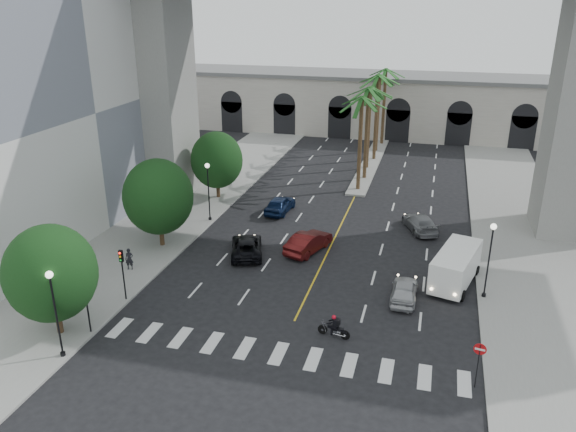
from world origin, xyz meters
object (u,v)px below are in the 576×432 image
object	(u,v)px
traffic_signal_near	(86,296)
car_e	(280,204)
traffic_signal_far	(122,266)
pedestrian_a	(129,259)
cargo_van	(456,266)
do_not_enter_sign	(479,356)
car_c	(247,246)
car_d	(420,223)
lamp_post_right	(490,254)
pedestrian_b	(82,266)
car_b	(309,242)
lamp_post_left_near	(55,307)
lamp_post_left_far	(208,187)
car_a	(404,290)
motorcycle_rider	(335,327)

from	to	relation	value
traffic_signal_near	car_e	bearing A→B (deg)	76.70
traffic_signal_far	pedestrian_a	world-z (taller)	traffic_signal_far
cargo_van	do_not_enter_sign	distance (m)	11.23
traffic_signal_far	traffic_signal_near	bearing A→B (deg)	-90.00
traffic_signal_near	car_c	xyz separation A→B (m)	(5.32, 12.82, -1.82)
car_d	do_not_enter_sign	xyz separation A→B (m)	(3.80, -20.42, 1.19)
lamp_post_right	pedestrian_b	distance (m)	27.69
pedestrian_b	car_b	bearing A→B (deg)	63.57
lamp_post_left_near	lamp_post_left_far	size ratio (longest dim) A/B	1.00
car_a	car_b	world-z (taller)	car_b
car_d	pedestrian_b	world-z (taller)	pedestrian_b
lamp_post_left_far	car_d	bearing A→B (deg)	8.69
car_e	do_not_enter_sign	distance (m)	27.12
traffic_signal_far	car_a	bearing A→B (deg)	15.64
lamp_post_left_near	motorcycle_rider	xyz separation A→B (m)	(14.12, 5.96, -2.57)
lamp_post_right	cargo_van	bearing A→B (deg)	141.57
car_a	lamp_post_left_far	bearing A→B (deg)	-27.98
pedestrian_a	car_e	bearing A→B (deg)	46.20
pedestrian_b	do_not_enter_sign	size ratio (longest dim) A/B	0.67
lamp_post_right	cargo_van	world-z (taller)	lamp_post_right
traffic_signal_near	traffic_signal_far	xyz separation A→B (m)	(0.00, 4.00, 0.00)
car_a	cargo_van	world-z (taller)	cargo_van
car_a	pedestrian_b	distance (m)	22.33
traffic_signal_far	car_d	distance (m)	25.01
car_a	car_d	size ratio (longest dim) A/B	0.84
car_d	do_not_enter_sign	world-z (taller)	do_not_enter_sign
lamp_post_left_near	car_b	xyz separation A→B (m)	(9.90, 17.14, -2.42)
lamp_post_left_far	do_not_enter_sign	world-z (taller)	lamp_post_left_far
motorcycle_rider	car_a	xyz separation A→B (m)	(3.58, 5.47, 0.05)
car_b	car_d	bearing A→B (deg)	-122.74
car_d	cargo_van	distance (m)	9.68
traffic_signal_near	car_a	bearing A→B (deg)	26.90
car_e	do_not_enter_sign	xyz separation A→B (m)	(16.52, -21.48, 1.13)
traffic_signal_far	car_d	bearing A→B (deg)	43.80
traffic_signal_near	car_b	distance (m)	17.70
traffic_signal_far	car_a	xyz separation A→B (m)	(17.60, 4.93, -1.81)
traffic_signal_far	car_d	xyz separation A→B (m)	(18.00, 17.27, -1.80)
pedestrian_b	do_not_enter_sign	bearing A→B (deg)	21.36
car_b	pedestrian_a	bearing A→B (deg)	48.00
traffic_signal_near	car_c	size ratio (longest dim) A/B	0.73
car_b	car_a	bearing A→B (deg)	162.11
car_e	car_c	bearing A→B (deg)	94.74
car_a	car_c	bearing A→B (deg)	-17.16
traffic_signal_far	car_c	distance (m)	10.46
lamp_post_left_near	lamp_post_left_far	bearing A→B (deg)	90.00
car_d	cargo_van	world-z (taller)	cargo_van
motorcycle_rider	car_e	world-z (taller)	car_e
motorcycle_rider	car_a	bearing A→B (deg)	67.07
traffic_signal_far	car_d	size ratio (longest dim) A/B	0.75
lamp_post_left_far	do_not_enter_sign	xyz separation A→B (m)	(21.90, -17.65, -1.32)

